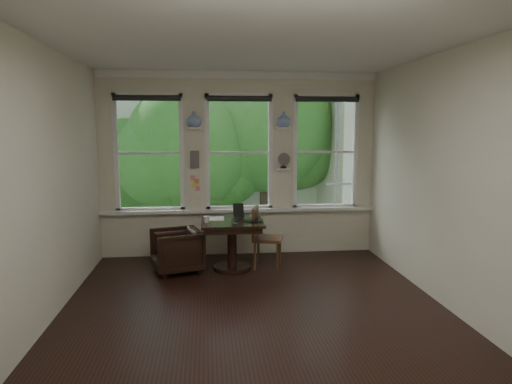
{
  "coord_description": "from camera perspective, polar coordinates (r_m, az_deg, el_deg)",
  "views": [
    {
      "loc": [
        -0.54,
        -5.27,
        2.11
      ],
      "look_at": [
        0.14,
        0.9,
        1.23
      ],
      "focal_mm": 32.0,
      "sensor_mm": 36.0,
      "label": 1
    }
  ],
  "objects": [
    {
      "name": "window_right",
      "position": [
        7.79,
        8.6,
        4.96
      ],
      "size": [
        1.1,
        0.12,
        1.9
      ],
      "primitive_type": null,
      "color": "white",
      "rests_on": "ground"
    },
    {
      "name": "laptop",
      "position": [
        6.62,
        -0.45,
        -3.67
      ],
      "size": [
        0.34,
        0.28,
        0.02
      ],
      "primitive_type": "imported",
      "rotation": [
        0.0,
        0.0,
        -0.38
      ],
      "color": "black",
      "rests_on": "table"
    },
    {
      "name": "wall_left",
      "position": [
        5.57,
        -24.09,
        1.09
      ],
      "size": [
        0.0,
        4.5,
        4.5
      ],
      "primitive_type": "plane",
      "rotation": [
        1.57,
        0.0,
        1.57
      ],
      "color": "beige",
      "rests_on": "ground"
    },
    {
      "name": "wall_back",
      "position": [
        7.56,
        -2.14,
        3.44
      ],
      "size": [
        4.5,
        0.0,
        4.5
      ],
      "primitive_type": "plane",
      "rotation": [
        1.57,
        0.0,
        0.0
      ],
      "color": "beige",
      "rests_on": "ground"
    },
    {
      "name": "armchair_left",
      "position": [
        6.85,
        -9.88,
        -7.24
      ],
      "size": [
        0.86,
        0.85,
        0.63
      ],
      "primitive_type": "imported",
      "rotation": [
        0.0,
        0.0,
        -1.28
      ],
      "color": "black",
      "rests_on": "ground"
    },
    {
      "name": "intercom",
      "position": [
        7.47,
        -7.67,
        4.08
      ],
      "size": [
        0.14,
        0.06,
        0.28
      ],
      "primitive_type": "cube",
      "color": "#59544F",
      "rests_on": "ground"
    },
    {
      "name": "tablet",
      "position": [
        6.92,
        -2.21,
        -2.34
      ],
      "size": [
        0.17,
        0.1,
        0.22
      ],
      "primitive_type": "cube",
      "rotation": [
        -0.26,
        0.0,
        0.12
      ],
      "color": "black",
      "rests_on": "table"
    },
    {
      "name": "vase_right",
      "position": [
        7.52,
        3.47,
        9.04
      ],
      "size": [
        0.24,
        0.24,
        0.25
      ],
      "primitive_type": "imported",
      "color": "silver",
      "rests_on": "shelf_right"
    },
    {
      "name": "ceiling",
      "position": [
        5.37,
        -0.41,
        17.62
      ],
      "size": [
        4.5,
        4.5,
        0.0
      ],
      "primitive_type": "plane",
      "rotation": [
        3.14,
        0.0,
        0.0
      ],
      "color": "silver",
      "rests_on": "ground"
    },
    {
      "name": "mug",
      "position": [
        6.61,
        -6.19,
        -3.42
      ],
      "size": [
        0.12,
        0.12,
        0.09
      ],
      "primitive_type": "imported",
      "rotation": [
        0.0,
        0.0,
        -0.19
      ],
      "color": "white",
      "rests_on": "table"
    },
    {
      "name": "sticky_notes",
      "position": [
        7.5,
        -7.62,
        1.42
      ],
      "size": [
        0.16,
        0.01,
        0.24
      ],
      "primitive_type": null,
      "color": "pink",
      "rests_on": "ground"
    },
    {
      "name": "shelf_left",
      "position": [
        7.42,
        -7.75,
        7.92
      ],
      "size": [
        0.26,
        0.16,
        0.03
      ],
      "primitive_type": "cube",
      "color": "white",
      "rests_on": "ground"
    },
    {
      "name": "desk_fan",
      "position": [
        7.53,
        3.45,
        3.64
      ],
      "size": [
        0.2,
        0.2,
        0.24
      ],
      "primitive_type": null,
      "color": "#59544F",
      "rests_on": "ground"
    },
    {
      "name": "side_chair_right",
      "position": [
        6.91,
        1.47,
        -5.75
      ],
      "size": [
        0.52,
        0.52,
        0.92
      ],
      "primitive_type": null,
      "rotation": [
        0.0,
        0.0,
        1.3
      ],
      "color": "#4B271A",
      "rests_on": "ground"
    },
    {
      "name": "window_left",
      "position": [
        7.58,
        -13.18,
        4.76
      ],
      "size": [
        1.1,
        0.12,
        1.9
      ],
      "primitive_type": null,
      "color": "white",
      "rests_on": "ground"
    },
    {
      "name": "vase_left",
      "position": [
        7.42,
        -7.77,
        9.0
      ],
      "size": [
        0.24,
        0.24,
        0.25
      ],
      "primitive_type": "imported",
      "color": "silver",
      "rests_on": "shelf_left"
    },
    {
      "name": "table",
      "position": [
        6.84,
        -3.01,
        -6.64
      ],
      "size": [
        0.9,
        0.9,
        0.75
      ],
      "primitive_type": null,
      "color": "black",
      "rests_on": "ground"
    },
    {
      "name": "window_center",
      "position": [
        7.55,
        -2.14,
        4.95
      ],
      "size": [
        1.1,
        0.12,
        1.9
      ],
      "primitive_type": null,
      "color": "white",
      "rests_on": "ground"
    },
    {
      "name": "cushion_red",
      "position": [
        6.81,
        -9.91,
        -6.15
      ],
      "size": [
        0.45,
        0.45,
        0.06
      ],
      "primitive_type": "cube",
      "color": "maroon",
      "rests_on": "armchair_left"
    },
    {
      "name": "papers",
      "position": [
        6.89,
        -4.93,
        -3.32
      ],
      "size": [
        0.23,
        0.31,
        0.0
      ],
      "primitive_type": "cube",
      "rotation": [
        0.0,
        0.0,
        -0.05
      ],
      "color": "silver",
      "rests_on": "table"
    },
    {
      "name": "wall_front",
      "position": [
        3.12,
        3.81,
        -3.18
      ],
      "size": [
        4.5,
        0.0,
        4.5
      ],
      "primitive_type": "plane",
      "rotation": [
        -1.57,
        0.0,
        0.0
      ],
      "color": "beige",
      "rests_on": "ground"
    },
    {
      "name": "wall_right",
      "position": [
        5.99,
        21.55,
        1.67
      ],
      "size": [
        0.0,
        4.5,
        4.5
      ],
      "primitive_type": "plane",
      "rotation": [
        1.57,
        0.0,
        -1.57
      ],
      "color": "beige",
      "rests_on": "ground"
    },
    {
      "name": "ground",
      "position": [
        5.7,
        -0.38,
        -13.65
      ],
      "size": [
        4.5,
        4.5,
        0.0
      ],
      "primitive_type": "plane",
      "color": "black",
      "rests_on": "ground"
    },
    {
      "name": "drinking_glass",
      "position": [
        6.43,
        -2.7,
        -3.71
      ],
      "size": [
        0.15,
        0.15,
        0.1
      ],
      "primitive_type": "imported",
      "rotation": [
        0.0,
        0.0,
        0.22
      ],
      "color": "white",
      "rests_on": "table"
    },
    {
      "name": "shelf_right",
      "position": [
        7.52,
        3.46,
        7.98
      ],
      "size": [
        0.26,
        0.16,
        0.03
      ],
      "primitive_type": "cube",
      "color": "white",
      "rests_on": "ground"
    }
  ]
}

